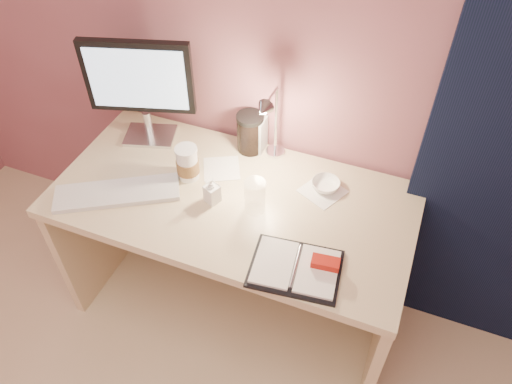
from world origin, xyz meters
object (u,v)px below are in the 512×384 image
(dark_jar, at_px, (250,134))
(monitor, at_px, (140,83))
(planner, at_px, (298,267))
(lotion_bottle, at_px, (212,190))
(bowl, at_px, (326,185))
(product_box, at_px, (253,133))
(coffee_cup, at_px, (188,164))
(desk_lamp, at_px, (269,123))
(desk, at_px, (241,222))
(keyboard, at_px, (117,193))
(clear_cup, at_px, (255,196))

(dark_jar, bearing_deg, monitor, -168.69)
(planner, height_order, lotion_bottle, lotion_bottle)
(bowl, bearing_deg, product_box, 160.20)
(lotion_bottle, bearing_deg, coffee_cup, 148.80)
(monitor, distance_m, planner, 0.97)
(planner, distance_m, bowl, 0.41)
(monitor, xyz_separation_m, product_box, (0.45, 0.10, -0.20))
(lotion_bottle, relative_size, desk_lamp, 0.33)
(desk, relative_size, product_box, 9.13)
(keyboard, bearing_deg, clear_cup, -17.02)
(clear_cup, relative_size, bowl, 1.24)
(bowl, height_order, dark_jar, dark_jar)
(bowl, bearing_deg, coffee_cup, -165.63)
(lotion_bottle, distance_m, product_box, 0.35)
(keyboard, relative_size, desk_lamp, 1.37)
(coffee_cup, bearing_deg, dark_jar, 56.42)
(monitor, relative_size, desk_lamp, 1.33)
(lotion_bottle, bearing_deg, planner, -24.93)
(planner, bearing_deg, keyboard, 167.16)
(desk, height_order, monitor, monitor)
(monitor, distance_m, bowl, 0.85)
(planner, xyz_separation_m, dark_jar, (-0.39, 0.53, 0.07))
(desk, bearing_deg, clear_cup, -43.46)
(bowl, bearing_deg, lotion_bottle, -149.72)
(lotion_bottle, xyz_separation_m, desk_lamp, (0.13, 0.26, 0.16))
(clear_cup, relative_size, desk_lamp, 0.40)
(desk, distance_m, desk_lamp, 0.47)
(desk, bearing_deg, monitor, 164.57)
(bowl, xyz_separation_m, desk_lamp, (-0.26, 0.04, 0.20))
(coffee_cup, xyz_separation_m, dark_jar, (0.17, 0.25, 0.01))
(monitor, bearing_deg, desk, -32.13)
(desk, relative_size, coffee_cup, 9.55)
(bowl, bearing_deg, desk, -161.62)
(desk, xyz_separation_m, keyboard, (-0.42, -0.22, 0.24))
(keyboard, relative_size, clear_cup, 3.45)
(clear_cup, bearing_deg, monitor, 158.46)
(keyboard, height_order, dark_jar, dark_jar)
(monitor, height_order, keyboard, monitor)
(desk, height_order, product_box, product_box)
(desk_lamp, bearing_deg, keyboard, -142.11)
(keyboard, xyz_separation_m, desk_lamp, (0.49, 0.37, 0.21))
(planner, xyz_separation_m, lotion_bottle, (-0.41, 0.19, 0.04))
(monitor, xyz_separation_m, coffee_cup, (0.27, -0.16, -0.21))
(planner, distance_m, clear_cup, 0.32)
(planner, height_order, clear_cup, clear_cup)
(coffee_cup, bearing_deg, lotion_bottle, -31.20)
(product_box, height_order, desk_lamp, desk_lamp)
(planner, height_order, coffee_cup, coffee_cup)
(coffee_cup, relative_size, lotion_bottle, 1.29)
(coffee_cup, bearing_deg, desk, 7.93)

